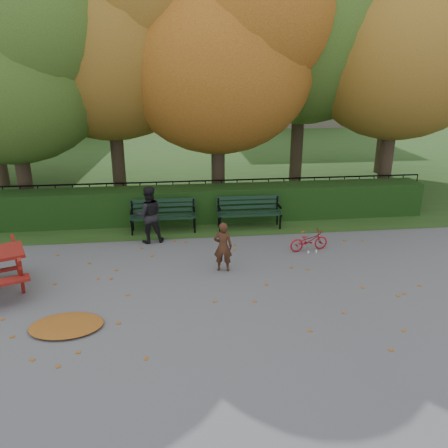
{
  "coord_description": "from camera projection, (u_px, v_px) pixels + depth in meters",
  "views": [
    {
      "loc": [
        -1.01,
        -7.86,
        4.25
      ],
      "look_at": [
        0.1,
        1.24,
        1.0
      ],
      "focal_mm": 35.0,
      "sensor_mm": 36.0,
      "label": 1
    }
  ],
  "objects": [
    {
      "name": "leaf_pile",
      "position": [
        66.0,
        325.0,
        7.6
      ],
      "size": [
        1.44,
        1.14,
        0.09
      ],
      "primitive_type": "ellipsoid",
      "rotation": [
        0.0,
        0.0,
        0.22
      ],
      "color": "maroon",
      "rests_on": "ground"
    },
    {
      "name": "leaf_scatter",
      "position": [
        225.0,
        284.0,
        9.17
      ],
      "size": [
        9.0,
        5.7,
        0.01
      ],
      "primitive_type": null,
      "color": "maroon",
      "rests_on": "ground"
    },
    {
      "name": "iron_fence",
      "position": [
        205.0,
        195.0,
        13.67
      ],
      "size": [
        14.0,
        0.04,
        1.02
      ],
      "color": "black",
      "rests_on": "ground"
    },
    {
      "name": "tree_b",
      "position": [
        118.0,
        29.0,
        13.12
      ],
      "size": [
        6.72,
        6.4,
        8.79
      ],
      "color": "#31221B",
      "rests_on": "ground"
    },
    {
      "name": "tree_g",
      "position": [
        405.0,
        39.0,
        17.17
      ],
      "size": [
        6.3,
        6.0,
        8.55
      ],
      "color": "#31221B",
      "rests_on": "ground"
    },
    {
      "name": "tree_a",
      "position": [
        15.0,
        59.0,
        12.01
      ],
      "size": [
        5.88,
        5.6,
        7.48
      ],
      "color": "#31221B",
      "rests_on": "ground"
    },
    {
      "name": "tree_d",
      "position": [
        318.0,
        13.0,
        14.1
      ],
      "size": [
        7.14,
        6.8,
        9.58
      ],
      "color": "#31221B",
      "rests_on": "ground"
    },
    {
      "name": "adult",
      "position": [
        149.0,
        215.0,
        11.17
      ],
      "size": [
        0.81,
        0.68,
        1.49
      ],
      "primitive_type": "imported",
      "rotation": [
        0.0,
        0.0,
        3.31
      ],
      "color": "black",
      "rests_on": "ground"
    },
    {
      "name": "tree_e",
      "position": [
        415.0,
        41.0,
        13.33
      ],
      "size": [
        6.09,
        5.8,
        8.16
      ],
      "color": "#31221B",
      "rests_on": "ground"
    },
    {
      "name": "building_left",
      "position": [
        48.0,
        19.0,
        29.69
      ],
      "size": [
        10.0,
        7.0,
        15.0
      ],
      "primitive_type": "cube",
      "color": "#C4AE9D",
      "rests_on": "ground"
    },
    {
      "name": "ground",
      "position": [
        227.0,
        291.0,
        8.89
      ],
      "size": [
        90.0,
        90.0,
        0.0
      ],
      "primitive_type": "plane",
      "color": "slate",
      "rests_on": "ground"
    },
    {
      "name": "bench_right",
      "position": [
        249.0,
        210.0,
        12.31
      ],
      "size": [
        1.8,
        0.57,
        0.88
      ],
      "color": "black",
      "rests_on": "ground"
    },
    {
      "name": "bicycle",
      "position": [
        309.0,
        241.0,
        10.79
      ],
      "size": [
        1.04,
        0.5,
        0.52
      ],
      "primitive_type": "imported",
      "rotation": [
        0.0,
        0.0,
        1.73
      ],
      "color": "#A30F1A",
      "rests_on": "ground"
    },
    {
      "name": "building_right",
      "position": [
        283.0,
        46.0,
        33.99
      ],
      "size": [
        9.0,
        6.0,
        12.0
      ],
      "primitive_type": "cube",
      "color": "#C4AE9D",
      "rests_on": "ground"
    },
    {
      "name": "bench_left",
      "position": [
        163.0,
        213.0,
        12.03
      ],
      "size": [
        1.8,
        0.57,
        0.88
      ],
      "color": "black",
      "rests_on": "ground"
    },
    {
      "name": "tree_c",
      "position": [
        230.0,
        49.0,
        12.95
      ],
      "size": [
        6.3,
        6.0,
        8.0
      ],
      "color": "#31221B",
      "rests_on": "ground"
    },
    {
      "name": "hedge",
      "position": [
        208.0,
        204.0,
        12.94
      ],
      "size": [
        13.0,
        0.9,
        1.0
      ],
      "primitive_type": "cube",
      "color": "black",
      "rests_on": "ground"
    },
    {
      "name": "child",
      "position": [
        223.0,
        247.0,
        9.61
      ],
      "size": [
        0.46,
        0.35,
        1.13
      ],
      "primitive_type": "imported",
      "rotation": [
        0.0,
        0.0,
        2.93
      ],
      "color": "#3E2113",
      "rests_on": "ground"
    },
    {
      "name": "grass_strip",
      "position": [
        192.0,
        159.0,
        21.99
      ],
      "size": [
        90.0,
        90.0,
        0.0
      ],
      "primitive_type": "plane",
      "color": "#283D18",
      "rests_on": "ground"
    }
  ]
}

